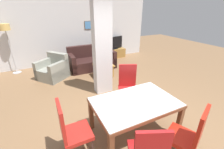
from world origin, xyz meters
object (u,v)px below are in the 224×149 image
dining_table (135,108)px  tv_screen (114,43)px  dining_chair_far_right (128,85)px  tv_stand (114,53)px  dining_chair_head_left (71,129)px  coffee_table (104,70)px  dining_chair_near_right (189,135)px  floor_lamp (6,32)px  armchair (53,70)px  sofa (92,61)px  bottle (102,63)px

dining_table → tv_screen: (1.85, 4.57, 0.14)m
dining_chair_far_right → tv_stand: 3.99m
dining_chair_head_left → tv_screen: (3.06, 4.57, 0.16)m
dining_chair_far_right → coffee_table: dining_chair_far_right is taller
dining_chair_near_right → coffee_table: (0.14, 3.65, -0.34)m
tv_screen → floor_lamp: floor_lamp is taller
dining_table → armchair: armchair is taller
dining_chair_head_left → sofa: (1.63, 3.72, -0.26)m
sofa → tv_stand: (1.43, 0.85, -0.09)m
armchair → floor_lamp: floor_lamp is taller
dining_chair_head_left → floor_lamp: size_ratio=0.58×
tv_screen → coffee_table: bearing=40.3°
tv_stand → dining_chair_head_left: bearing=-123.8°
dining_chair_head_left → tv_stand: dining_chair_head_left is taller
dining_chair_near_right → tv_screen: size_ratio=1.02×
dining_chair_far_right → dining_chair_head_left: (-1.60, -0.88, 0.00)m
bottle → tv_screen: tv_screen is taller
bottle → tv_stand: (1.41, 1.90, -0.34)m
tv_stand → floor_lamp: size_ratio=0.64×
coffee_table → tv_stand: coffee_table is taller
coffee_table → tv_screen: bearing=54.2°
dining_chair_head_left → tv_stand: 5.52m
dining_chair_far_right → armchair: size_ratio=0.90×
bottle → tv_stand: 2.39m
sofa → bottle: (0.02, -1.05, 0.25)m
coffee_table → tv_stand: (1.32, 1.83, -0.01)m
coffee_table → dining_table: bearing=-100.8°
sofa → tv_screen: bearing=-149.1°
dining_chair_far_right → armchair: bearing=-35.1°
tv_screen → floor_lamp: 4.31m
dining_table → dining_chair_near_right: dining_chair_near_right is taller
bottle → coffee_table: bearing=37.1°
dining_table → coffee_table: 2.82m
sofa → bottle: 1.08m
armchair → tv_stand: armchair is taller
dining_chair_near_right → dining_chair_head_left: same height
bottle → tv_stand: bearing=53.3°
sofa → armchair: 1.59m
dining_chair_far_right → floor_lamp: 4.68m
tv_screen → bottle: bearing=39.5°
dining_table → bottle: size_ratio=5.25×
dining_chair_far_right → coffee_table: 1.90m
dining_chair_near_right → armchair: dining_chair_near_right is taller
dining_chair_near_right → bottle: dining_chair_near_right is taller
tv_stand → floor_lamp: bearing=-179.3°
floor_lamp → sofa: bearing=-15.9°
dining_chair_far_right → tv_screen: bearing=-87.9°
dining_chair_near_right → tv_stand: size_ratio=0.92×
sofa → floor_lamp: floor_lamp is taller
sofa → coffee_table: (0.11, -0.98, -0.08)m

